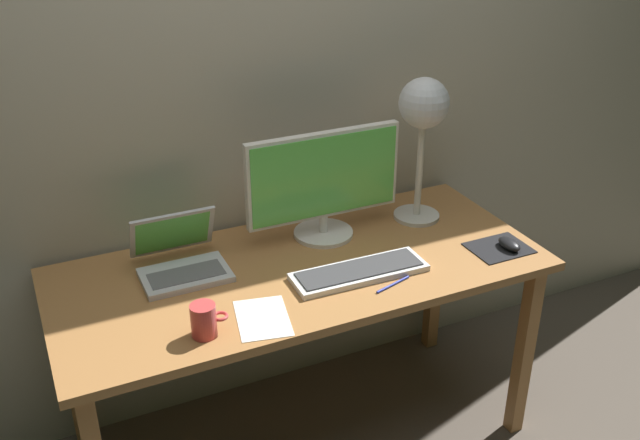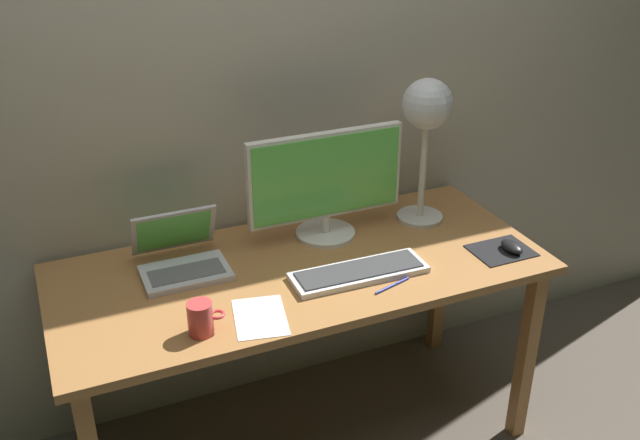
% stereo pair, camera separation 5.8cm
% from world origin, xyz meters
% --- Properties ---
extents(ground_plane, '(4.80, 4.80, 0.00)m').
position_xyz_m(ground_plane, '(0.00, 0.00, 0.00)').
color(ground_plane, brown).
rests_on(ground_plane, ground).
extents(back_wall, '(4.80, 0.06, 2.60)m').
position_xyz_m(back_wall, '(0.00, 0.40, 1.30)').
color(back_wall, '#B2A893').
rests_on(back_wall, ground).
extents(desk, '(1.60, 0.70, 0.74)m').
position_xyz_m(desk, '(0.00, 0.00, 0.66)').
color(desk, '#A8703D').
rests_on(desk, ground).
extents(monitor, '(0.56, 0.21, 0.38)m').
position_xyz_m(monitor, '(0.16, 0.16, 0.95)').
color(monitor, silver).
rests_on(monitor, desk).
extents(keyboard_main, '(0.44, 0.15, 0.03)m').
position_xyz_m(keyboard_main, '(0.15, -0.13, 0.75)').
color(keyboard_main, silver).
rests_on(keyboard_main, desk).
extents(laptop, '(0.27, 0.26, 0.19)m').
position_xyz_m(laptop, '(-0.36, 0.14, 0.79)').
color(laptop, silver).
rests_on(laptop, desk).
extents(desk_lamp, '(0.18, 0.18, 0.53)m').
position_xyz_m(desk_lamp, '(0.53, 0.14, 1.14)').
color(desk_lamp, beige).
rests_on(desk_lamp, desk).
extents(mousepad, '(0.20, 0.16, 0.00)m').
position_xyz_m(mousepad, '(0.66, -0.18, 0.74)').
color(mousepad, black).
rests_on(mousepad, desk).
extents(mouse, '(0.06, 0.10, 0.03)m').
position_xyz_m(mouse, '(0.69, -0.20, 0.76)').
color(mouse, black).
rests_on(mouse, mousepad).
extents(coffee_mug, '(0.11, 0.07, 0.10)m').
position_xyz_m(coffee_mug, '(-0.39, -0.24, 0.79)').
color(coffee_mug, '#CC3F3F').
rests_on(coffee_mug, desk).
extents(paper_sheet_near_mouse, '(0.19, 0.24, 0.00)m').
position_xyz_m(paper_sheet_near_mouse, '(-0.22, -0.23, 0.74)').
color(paper_sheet_near_mouse, white).
rests_on(paper_sheet_near_mouse, desk).
extents(pen, '(0.14, 0.05, 0.01)m').
position_xyz_m(pen, '(0.21, -0.23, 0.74)').
color(pen, '#2633A5').
rests_on(pen, desk).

